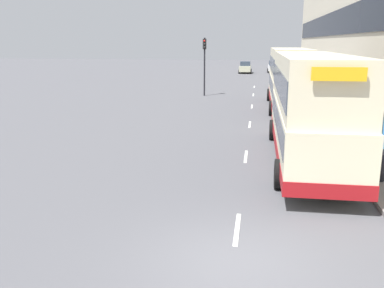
% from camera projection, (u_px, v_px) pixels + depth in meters
% --- Properties ---
extents(ground_plane, '(220.00, 220.00, 0.00)m').
position_uv_depth(ground_plane, '(233.00, 262.00, 9.49)').
color(ground_plane, '#515156').
extents(pavement, '(5.00, 93.00, 0.14)m').
position_uv_depth(pavement, '(316.00, 87.00, 45.52)').
color(pavement, gray).
rests_on(pavement, ground_plane).
extents(terrace_facade, '(3.10, 93.00, 15.31)m').
position_uv_depth(terrace_facade, '(362.00, 13.00, 43.16)').
color(terrace_facade, beige).
rests_on(terrace_facade, ground_plane).
extents(lane_mark_0, '(0.12, 2.00, 0.01)m').
position_uv_depth(lane_mark_0, '(237.00, 229.00, 11.17)').
color(lane_mark_0, silver).
rests_on(lane_mark_0, ground_plane).
extents(lane_mark_1, '(0.12, 2.00, 0.01)m').
position_uv_depth(lane_mark_1, '(246.00, 156.00, 18.22)').
color(lane_mark_1, silver).
rests_on(lane_mark_1, ground_plane).
extents(lane_mark_2, '(0.12, 2.00, 0.01)m').
position_uv_depth(lane_mark_2, '(250.00, 124.00, 25.28)').
color(lane_mark_2, silver).
rests_on(lane_mark_2, ground_plane).
extents(lane_mark_3, '(0.12, 2.00, 0.01)m').
position_uv_depth(lane_mark_3, '(252.00, 106.00, 32.34)').
color(lane_mark_3, silver).
rests_on(lane_mark_3, ground_plane).
extents(lane_mark_4, '(0.12, 2.00, 0.01)m').
position_uv_depth(lane_mark_4, '(253.00, 95.00, 39.39)').
color(lane_mark_4, silver).
rests_on(lane_mark_4, ground_plane).
extents(lane_mark_5, '(0.12, 2.00, 0.01)m').
position_uv_depth(lane_mark_5, '(254.00, 87.00, 46.45)').
color(lane_mark_5, silver).
rests_on(lane_mark_5, ground_plane).
extents(double_decker_bus_near, '(2.85, 11.47, 4.30)m').
position_uv_depth(double_decker_bus_near, '(310.00, 106.00, 16.96)').
color(double_decker_bus_near, beige).
rests_on(double_decker_bus_near, ground_plane).
extents(double_decker_bus_ahead, '(2.85, 11.52, 4.30)m').
position_uv_depth(double_decker_bus_ahead, '(289.00, 77.00, 31.07)').
color(double_decker_bus_ahead, beige).
rests_on(double_decker_bus_ahead, ground_plane).
extents(car_0, '(1.94, 4.42, 1.81)m').
position_uv_depth(car_0, '(245.00, 67.00, 66.74)').
color(car_0, '#B7B799').
rests_on(car_0, ground_plane).
extents(car_1, '(1.93, 4.60, 1.82)m').
position_uv_depth(car_1, '(274.00, 67.00, 68.49)').
color(car_1, silver).
rests_on(car_1, ground_plane).
extents(pedestrian_1, '(0.35, 0.35, 1.78)m').
position_uv_depth(pedestrian_1, '(356.00, 117.00, 21.72)').
color(pedestrian_1, '#23232D').
rests_on(pedestrian_1, ground_plane).
extents(litter_bin, '(0.55, 0.55, 1.05)m').
position_uv_depth(litter_bin, '(378.00, 165.00, 14.60)').
color(litter_bin, black).
rests_on(litter_bin, ground_plane).
extents(traffic_light_far_kerb, '(0.30, 0.32, 5.13)m').
position_uv_depth(traffic_light_far_kerb, '(205.00, 57.00, 38.02)').
color(traffic_light_far_kerb, black).
rests_on(traffic_light_far_kerb, ground_plane).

